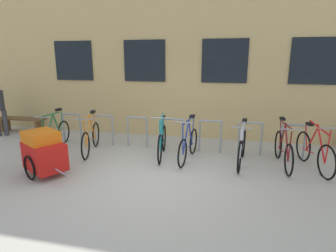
% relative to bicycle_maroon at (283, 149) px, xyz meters
% --- Properties ---
extents(ground_plane, '(42.00, 42.00, 0.00)m').
position_rel_bicycle_maroon_xyz_m(ground_plane, '(-2.66, -1.32, -0.39)').
color(ground_plane, '#B2ADA0').
extents(storefront_building, '(28.00, 8.01, 5.02)m').
position_rel_bicycle_maroon_xyz_m(storefront_building, '(-2.66, 5.86, 2.12)').
color(storefront_building, tan).
rests_on(storefront_building, ground).
extents(bike_rack, '(6.60, 0.05, 0.86)m').
position_rel_bicycle_maroon_xyz_m(bike_rack, '(-2.70, 0.58, 0.13)').
color(bike_rack, gray).
rests_on(bike_rack, ground).
extents(bicycle_maroon, '(0.44, 1.79, 1.07)m').
position_rel_bicycle_maroon_xyz_m(bicycle_maroon, '(0.00, 0.00, 0.00)').
color(bicycle_maroon, black).
rests_on(bicycle_maroon, ground).
extents(bicycle_silver, '(0.44, 1.77, 1.01)m').
position_rel_bicycle_maroon_xyz_m(bicycle_silver, '(-0.92, -0.08, 0.00)').
color(bicycle_silver, black).
rests_on(bicycle_silver, ground).
extents(bicycle_teal, '(0.44, 1.66, 1.11)m').
position_rel_bicycle_maroon_xyz_m(bicycle_teal, '(-2.84, -0.02, 0.00)').
color(bicycle_teal, black).
rests_on(bicycle_teal, ground).
extents(bicycle_orange, '(0.57, 1.73, 1.06)m').
position_rel_bicycle_maroon_xyz_m(bicycle_orange, '(-4.74, -0.10, -0.00)').
color(bicycle_orange, black).
rests_on(bicycle_orange, ground).
extents(bicycle_green, '(0.44, 1.71, 1.07)m').
position_rel_bicycle_maroon_xyz_m(bicycle_green, '(-5.84, -0.07, -0.01)').
color(bicycle_green, black).
rests_on(bicycle_green, ground).
extents(bicycle_blue, '(0.44, 1.66, 1.06)m').
position_rel_bicycle_maroon_xyz_m(bicycle_blue, '(-2.17, -0.09, -0.01)').
color(bicycle_blue, black).
rests_on(bicycle_blue, ground).
extents(bicycle_red, '(0.51, 1.76, 1.08)m').
position_rel_bicycle_maroon_xyz_m(bicycle_red, '(0.64, -0.03, 0.01)').
color(bicycle_red, black).
rests_on(bicycle_red, ground).
extents(bike_trailer, '(1.42, 0.99, 0.95)m').
position_rel_bicycle_maroon_xyz_m(bike_trailer, '(-4.98, -1.66, 0.10)').
color(bike_trailer, red).
rests_on(bike_trailer, ground).
extents(wooden_bench, '(1.66, 0.40, 0.49)m').
position_rel_bicycle_maroon_xyz_m(wooden_bench, '(-7.97, 1.23, -0.03)').
color(wooden_bench, brown).
rests_on(wooden_bench, ground).
extents(backpack, '(0.32, 0.26, 0.44)m').
position_rel_bicycle_maroon_xyz_m(backpack, '(-6.52, 0.26, -0.17)').
color(backpack, maroon).
rests_on(backpack, ground).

